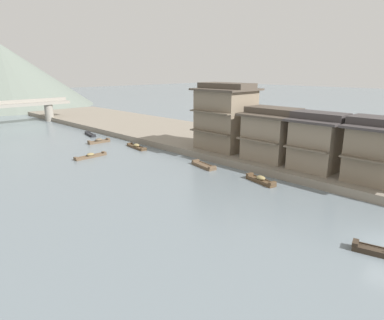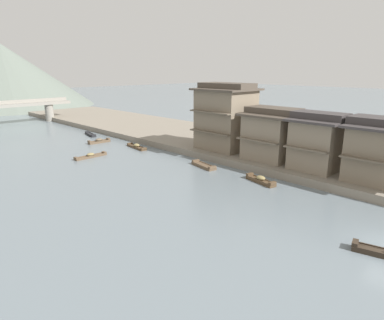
{
  "view_description": "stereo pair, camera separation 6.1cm",
  "coord_description": "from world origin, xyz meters",
  "px_view_note": "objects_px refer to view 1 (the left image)",
  "views": [
    {
      "loc": [
        -23.57,
        -5.02,
        11.39
      ],
      "look_at": [
        1.92,
        20.73,
        1.57
      ],
      "focal_mm": 31.57,
      "sensor_mm": 36.0,
      "label": 1
    },
    {
      "loc": [
        -23.52,
        -5.07,
        11.39
      ],
      "look_at": [
        1.92,
        20.73,
        1.57
      ],
      "focal_mm": 31.57,
      "sensor_mm": 36.0,
      "label": 2
    }
  ],
  "objects_px": {
    "boat_moored_second": "(136,147)",
    "house_waterfront_tall": "(272,134)",
    "boat_moored_nearest": "(99,141)",
    "boat_moored_third": "(90,135)",
    "boat_midriver_drifting": "(261,180)",
    "boat_moored_far": "(204,166)",
    "house_waterfront_second": "(318,141)",
    "house_waterfront_narrow": "(226,117)",
    "stone_bridge": "(15,109)",
    "boat_midriver_upstream": "(90,156)"
  },
  "relations": [
    {
      "from": "boat_moored_second",
      "to": "boat_midriver_upstream",
      "type": "relative_size",
      "value": 1.04
    },
    {
      "from": "boat_moored_nearest",
      "to": "boat_moored_third",
      "type": "xyz_separation_m",
      "value": [
        2.05,
        6.57,
        -0.11
      ]
    },
    {
      "from": "house_waterfront_second",
      "to": "stone_bridge",
      "type": "bearing_deg",
      "value": 100.07
    },
    {
      "from": "boat_moored_second",
      "to": "house_waterfront_tall",
      "type": "height_order",
      "value": "house_waterfront_tall"
    },
    {
      "from": "boat_moored_far",
      "to": "house_waterfront_second",
      "type": "distance_m",
      "value": 13.06
    },
    {
      "from": "boat_moored_far",
      "to": "boat_moored_third",
      "type": "bearing_deg",
      "value": 89.72
    },
    {
      "from": "boat_moored_third",
      "to": "house_waterfront_tall",
      "type": "bearing_deg",
      "value": -78.88
    },
    {
      "from": "boat_moored_far",
      "to": "boat_midriver_upstream",
      "type": "relative_size",
      "value": 0.87
    },
    {
      "from": "boat_moored_nearest",
      "to": "boat_moored_third",
      "type": "relative_size",
      "value": 0.87
    },
    {
      "from": "boat_midriver_drifting",
      "to": "boat_moored_far",
      "type": "bearing_deg",
      "value": 90.39
    },
    {
      "from": "boat_moored_far",
      "to": "house_waterfront_second",
      "type": "bearing_deg",
      "value": -60.91
    },
    {
      "from": "house_waterfront_narrow",
      "to": "boat_moored_third",
      "type": "bearing_deg",
      "value": 104.48
    },
    {
      "from": "house_waterfront_tall",
      "to": "stone_bridge",
      "type": "xyz_separation_m",
      "value": [
        -11.26,
        54.85,
        -0.64
      ]
    },
    {
      "from": "boat_midriver_upstream",
      "to": "boat_moored_third",
      "type": "bearing_deg",
      "value": 61.67
    },
    {
      "from": "boat_midriver_drifting",
      "to": "house_waterfront_second",
      "type": "relative_size",
      "value": 0.63
    },
    {
      "from": "boat_moored_second",
      "to": "house_waterfront_tall",
      "type": "bearing_deg",
      "value": -71.33
    },
    {
      "from": "boat_midriver_drifting",
      "to": "house_waterfront_tall",
      "type": "distance_m",
      "value": 8.01
    },
    {
      "from": "boat_midriver_upstream",
      "to": "house_waterfront_tall",
      "type": "bearing_deg",
      "value": -53.24
    },
    {
      "from": "boat_moored_second",
      "to": "house_waterfront_second",
      "type": "bearing_deg",
      "value": -76.57
    },
    {
      "from": "boat_moored_far",
      "to": "house_waterfront_second",
      "type": "relative_size",
      "value": 0.64
    },
    {
      "from": "house_waterfront_second",
      "to": "boat_midriver_drifting",
      "type": "bearing_deg",
      "value": 154.35
    },
    {
      "from": "boat_moored_far",
      "to": "boat_midriver_drifting",
      "type": "height_order",
      "value": "boat_midriver_drifting"
    },
    {
      "from": "boat_moored_second",
      "to": "boat_moored_third",
      "type": "xyz_separation_m",
      "value": [
        -0.03,
        13.77,
        -0.06
      ]
    },
    {
      "from": "boat_moored_nearest",
      "to": "stone_bridge",
      "type": "bearing_deg",
      "value": 95.55
    },
    {
      "from": "stone_bridge",
      "to": "boat_moored_third",
      "type": "bearing_deg",
      "value": -77.69
    },
    {
      "from": "boat_midriver_upstream",
      "to": "stone_bridge",
      "type": "height_order",
      "value": "stone_bridge"
    },
    {
      "from": "boat_moored_far",
      "to": "boat_midriver_upstream",
      "type": "bearing_deg",
      "value": 118.5
    },
    {
      "from": "boat_midriver_upstream",
      "to": "house_waterfront_narrow",
      "type": "bearing_deg",
      "value": -38.79
    },
    {
      "from": "boat_moored_third",
      "to": "boat_midriver_drifting",
      "type": "relative_size",
      "value": 1.08
    },
    {
      "from": "house_waterfront_narrow",
      "to": "stone_bridge",
      "type": "relative_size",
      "value": 0.38
    },
    {
      "from": "stone_bridge",
      "to": "boat_moored_nearest",
      "type": "bearing_deg",
      "value": -84.45
    },
    {
      "from": "boat_midriver_upstream",
      "to": "house_waterfront_second",
      "type": "distance_m",
      "value": 28.29
    },
    {
      "from": "boat_moored_nearest",
      "to": "house_waterfront_tall",
      "type": "height_order",
      "value": "house_waterfront_tall"
    },
    {
      "from": "stone_bridge",
      "to": "boat_midriver_drifting",
      "type": "bearing_deg",
      "value": -85.3
    },
    {
      "from": "boat_moored_nearest",
      "to": "boat_moored_far",
      "type": "distance_m",
      "value": 21.16
    },
    {
      "from": "boat_moored_nearest",
      "to": "boat_midriver_drifting",
      "type": "height_order",
      "value": "boat_moored_nearest"
    },
    {
      "from": "house_waterfront_narrow",
      "to": "house_waterfront_second",
      "type": "bearing_deg",
      "value": -92.5
    },
    {
      "from": "boat_moored_second",
      "to": "stone_bridge",
      "type": "height_order",
      "value": "stone_bridge"
    },
    {
      "from": "boat_moored_nearest",
      "to": "boat_midriver_upstream",
      "type": "bearing_deg",
      "value": -126.52
    },
    {
      "from": "boat_moored_nearest",
      "to": "house_waterfront_second",
      "type": "relative_size",
      "value": 0.58
    },
    {
      "from": "house_waterfront_second",
      "to": "boat_moored_far",
      "type": "bearing_deg",
      "value": 119.09
    },
    {
      "from": "boat_moored_third",
      "to": "boat_midriver_upstream",
      "type": "height_order",
      "value": "boat_midriver_upstream"
    },
    {
      "from": "house_waterfront_second",
      "to": "house_waterfront_narrow",
      "type": "bearing_deg",
      "value": 87.5
    },
    {
      "from": "boat_moored_second",
      "to": "stone_bridge",
      "type": "bearing_deg",
      "value": 97.71
    },
    {
      "from": "boat_midriver_upstream",
      "to": "house_waterfront_second",
      "type": "xyz_separation_m",
      "value": [
        13.5,
        -24.59,
        3.67
      ]
    },
    {
      "from": "house_waterfront_tall",
      "to": "stone_bridge",
      "type": "distance_m",
      "value": 55.99
    },
    {
      "from": "house_waterfront_second",
      "to": "stone_bridge",
      "type": "relative_size",
      "value": 0.27
    },
    {
      "from": "boat_moored_nearest",
      "to": "boat_moored_third",
      "type": "bearing_deg",
      "value": 72.69
    },
    {
      "from": "boat_moored_nearest",
      "to": "boat_moored_second",
      "type": "relative_size",
      "value": 0.76
    },
    {
      "from": "boat_moored_second",
      "to": "stone_bridge",
      "type": "distance_m",
      "value": 36.38
    }
  ]
}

